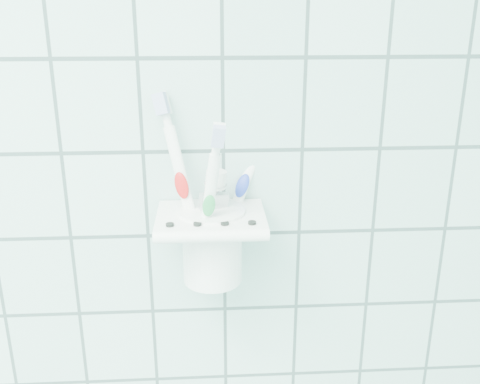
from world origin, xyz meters
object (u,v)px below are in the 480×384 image
(toothbrush_blue, at_px, (210,187))
(toothbrush_orange, at_px, (197,196))
(toothbrush_pink, at_px, (204,189))
(cup, at_px, (212,242))
(holder_bracket, at_px, (211,220))
(toothpaste_tube, at_px, (205,214))

(toothbrush_blue, distance_m, toothbrush_orange, 0.02)
(toothbrush_pink, relative_size, toothbrush_orange, 1.12)
(cup, xyz_separation_m, toothbrush_orange, (-0.02, -0.00, 0.06))
(holder_bracket, height_order, toothbrush_blue, toothbrush_blue)
(toothbrush_blue, xyz_separation_m, toothpaste_tube, (-0.01, -0.00, -0.03))
(holder_bracket, distance_m, toothbrush_orange, 0.03)
(cup, distance_m, toothbrush_orange, 0.06)
(holder_bracket, height_order, toothpaste_tube, toothpaste_tube)
(cup, xyz_separation_m, toothpaste_tube, (-0.01, 0.01, 0.03))
(toothbrush_blue, bearing_deg, toothpaste_tube, -154.92)
(toothbrush_pink, height_order, toothbrush_blue, toothbrush_pink)
(holder_bracket, bearing_deg, toothbrush_blue, 90.98)
(toothbrush_pink, distance_m, toothbrush_blue, 0.02)
(toothbrush_orange, bearing_deg, holder_bracket, -11.04)
(holder_bracket, distance_m, toothbrush_pink, 0.04)
(toothbrush_orange, bearing_deg, cup, 3.28)
(holder_bracket, bearing_deg, cup, 76.12)
(holder_bracket, xyz_separation_m, toothpaste_tube, (-0.01, 0.01, 0.00))
(toothbrush_blue, bearing_deg, toothbrush_pink, -84.99)
(holder_bracket, height_order, toothbrush_orange, toothbrush_orange)
(cup, bearing_deg, toothbrush_blue, 98.49)
(holder_bracket, bearing_deg, toothbrush_orange, 171.58)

